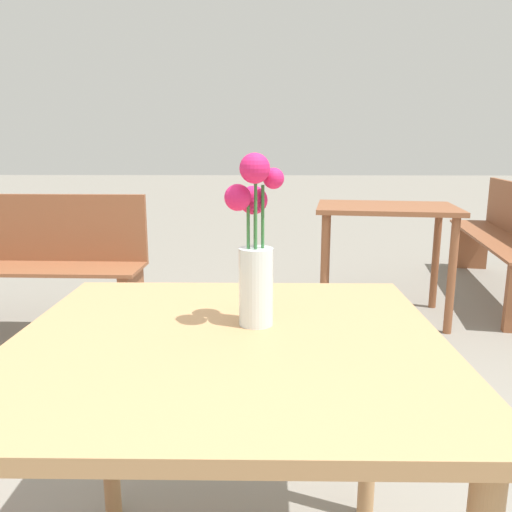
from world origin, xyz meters
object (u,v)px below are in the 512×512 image
at_px(table_front, 229,381).
at_px(table_back, 385,225).
at_px(bench_middle, 7,261).
at_px(bench_near, 509,234).
at_px(flower_vase, 255,256).

relative_size(table_front, table_back, 0.94).
bearing_deg(bench_middle, bench_near, 15.64).
distance_m(flower_vase, table_back, 2.34).
relative_size(flower_vase, bench_middle, 0.23).
bearing_deg(table_back, table_front, -110.80).
xyz_separation_m(flower_vase, bench_middle, (-1.51, 1.78, -0.43)).
relative_size(bench_near, bench_middle, 1.15).
bearing_deg(table_back, bench_middle, -170.18).
height_order(flower_vase, table_back, flower_vase).
xyz_separation_m(table_front, bench_middle, (-1.45, 1.86, -0.17)).
relative_size(bench_middle, table_back, 1.71).
bearing_deg(table_back, bench_near, 27.06).
bearing_deg(bench_middle, table_front, -51.94).
relative_size(flower_vase, table_back, 0.39).
bearing_deg(flower_vase, table_front, -126.08).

